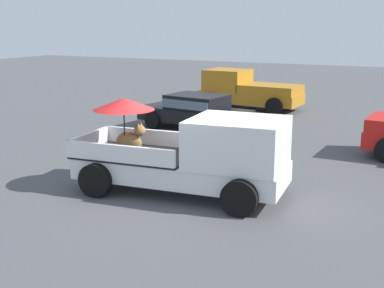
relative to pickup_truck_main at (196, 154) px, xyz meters
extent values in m
plane|color=#4C4C4F|center=(-0.39, -0.03, -0.99)|extent=(80.00, 80.00, 0.00)
cylinder|color=black|center=(1.26, 1.11, -0.59)|extent=(0.82, 0.35, 0.80)
cylinder|color=black|center=(1.45, -0.84, -0.59)|extent=(0.82, 0.35, 0.80)
cylinder|color=black|center=(-2.22, 0.78, -0.59)|extent=(0.82, 0.35, 0.80)
cylinder|color=black|center=(-2.04, -1.17, -0.59)|extent=(0.82, 0.35, 0.80)
cube|color=white|center=(-0.39, -0.03, -0.42)|extent=(5.15, 2.27, 0.50)
cube|color=white|center=(1.01, 0.10, 0.37)|extent=(2.27, 2.05, 1.08)
cube|color=#4C606B|center=(2.00, 0.20, 0.57)|extent=(0.22, 1.72, 0.64)
cube|color=black|center=(-1.53, -0.14, -0.14)|extent=(2.96, 2.10, 0.06)
cube|color=white|center=(-1.62, 0.78, 0.09)|extent=(2.80, 0.37, 0.40)
cube|color=white|center=(-1.44, -1.05, 0.09)|extent=(2.80, 0.37, 0.40)
cube|color=white|center=(-2.88, -0.27, 0.09)|extent=(0.27, 1.84, 0.40)
ellipsoid|color=olive|center=(-1.72, -0.20, 0.15)|extent=(0.71, 0.38, 0.52)
sphere|color=olive|center=(-1.42, -0.17, 0.47)|extent=(0.31, 0.31, 0.28)
cone|color=olive|center=(-1.43, -0.09, 0.61)|extent=(0.10, 0.10, 0.12)
cone|color=olive|center=(-1.41, -0.25, 0.61)|extent=(0.10, 0.10, 0.12)
cylinder|color=black|center=(-1.78, -0.30, 0.45)|extent=(0.03, 0.03, 1.12)
cone|color=red|center=(-1.78, -0.30, 1.11)|extent=(1.62, 1.62, 0.28)
cylinder|color=black|center=(-4.93, 11.59, -0.61)|extent=(0.78, 0.31, 0.76)
cylinder|color=black|center=(-4.80, 13.48, -0.61)|extent=(0.78, 0.31, 0.76)
cylinder|color=black|center=(-1.74, 11.37, -0.61)|extent=(0.78, 0.31, 0.76)
cylinder|color=black|center=(-1.61, 13.26, -0.61)|extent=(0.78, 0.31, 0.76)
cube|color=#B27219|center=(-3.27, 12.42, -0.44)|extent=(4.91, 2.13, 0.50)
cube|color=#B27219|center=(-4.46, 12.51, 0.31)|extent=(2.02, 1.93, 1.00)
cube|color=#B27219|center=(-2.27, 12.35, 0.01)|extent=(2.82, 1.98, 0.40)
cylinder|color=black|center=(-4.93, 6.28, -0.66)|extent=(0.68, 0.31, 0.66)
cylinder|color=black|center=(-4.70, 8.02, -0.66)|extent=(0.68, 0.31, 0.66)
cylinder|color=black|center=(-2.26, 5.92, -0.66)|extent=(0.68, 0.31, 0.66)
cylinder|color=black|center=(-2.02, 7.66, -0.66)|extent=(0.68, 0.31, 0.66)
cube|color=black|center=(-3.48, 6.97, -0.44)|extent=(4.50, 2.32, 0.52)
cube|color=black|center=(-3.38, 6.96, 0.06)|extent=(2.30, 1.87, 0.56)
cube|color=#4C606B|center=(-3.38, 6.96, 0.06)|extent=(2.25, 1.94, 0.32)
camera|label=1|loc=(5.19, -10.51, 3.01)|focal=48.39mm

